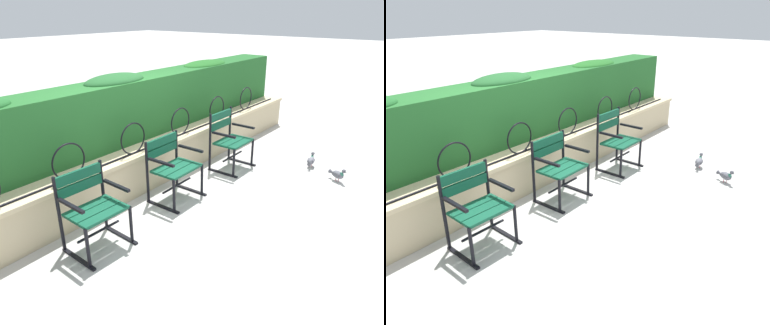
% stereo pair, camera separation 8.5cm
% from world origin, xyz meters
% --- Properties ---
extents(ground_plane, '(60.00, 60.00, 0.00)m').
position_xyz_m(ground_plane, '(0.00, 0.00, 0.00)').
color(ground_plane, '#B7B5AF').
extents(stone_wall, '(7.82, 0.41, 0.57)m').
position_xyz_m(stone_wall, '(0.00, 0.92, 0.29)').
color(stone_wall, '#C6B289').
rests_on(stone_wall, ground).
extents(iron_arch_fence, '(7.27, 0.02, 0.42)m').
position_xyz_m(iron_arch_fence, '(-0.24, 0.85, 0.76)').
color(iron_arch_fence, black).
rests_on(iron_arch_fence, stone_wall).
extents(hedge_row, '(7.66, 0.57, 0.94)m').
position_xyz_m(hedge_row, '(-0.00, 1.38, 1.02)').
color(hedge_row, '#236028').
rests_on(hedge_row, stone_wall).
extents(park_chair_left, '(0.60, 0.54, 0.84)m').
position_xyz_m(park_chair_left, '(-1.36, 0.34, 0.46)').
color(park_chair_left, '#0F4C33').
rests_on(park_chair_left, ground).
extents(park_chair_centre, '(0.63, 0.53, 0.82)m').
position_xyz_m(park_chair_centre, '(-0.06, 0.39, 0.46)').
color(park_chair_centre, '#0F4C33').
rests_on(park_chair_centre, ground).
extents(park_chair_right, '(0.60, 0.52, 0.89)m').
position_xyz_m(park_chair_right, '(1.24, 0.35, 0.47)').
color(park_chair_right, '#0F4C33').
rests_on(park_chair_right, ground).
extents(pigeon_near_chairs, '(0.18, 0.28, 0.22)m').
position_xyz_m(pigeon_near_chairs, '(1.77, -1.18, 0.11)').
color(pigeon_near_chairs, '#5B5B66').
rests_on(pigeon_near_chairs, ground).
extents(pigeon_far_side, '(0.29, 0.13, 0.22)m').
position_xyz_m(pigeon_far_side, '(2.03, -0.69, 0.11)').
color(pigeon_far_side, slate).
rests_on(pigeon_far_side, ground).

